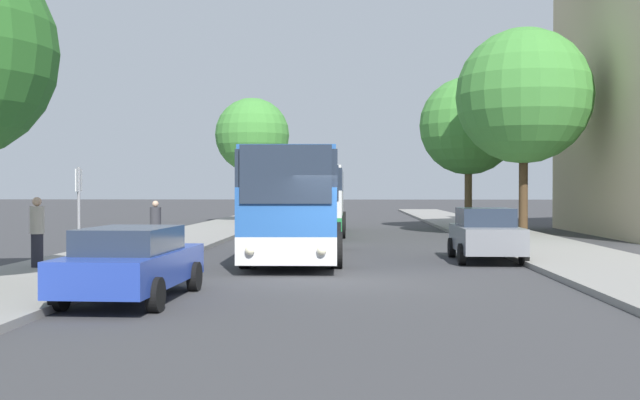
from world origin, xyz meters
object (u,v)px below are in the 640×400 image
object	(u,v)px
parked_car_left_curb	(132,262)
parked_car_right_near	(486,234)
tree_right_mid	(524,96)
bus_middle	(316,199)
pedestrian_waiting_near	(156,225)
tree_right_near	(468,126)
pedestrian_waiting_far	(37,232)
tree_left_near	(252,135)
bus_front	(297,202)
bus_stop_sign	(79,204)

from	to	relation	value
parked_car_left_curb	parked_car_right_near	distance (m)	11.76
tree_right_mid	bus_middle	bearing A→B (deg)	168.71
parked_car_right_near	pedestrian_waiting_near	world-z (taller)	pedestrian_waiting_near
parked_car_left_curb	pedestrian_waiting_near	xyz separation A→B (m)	(-2.21, 10.04, 0.22)
parked_car_right_near	tree_right_near	size ratio (longest dim) A/B	0.49
pedestrian_waiting_far	tree_left_near	size ratio (longest dim) A/B	0.23
parked_car_right_near	pedestrian_waiting_far	distance (m)	12.68
parked_car_right_near	bus_front	bearing A→B (deg)	-7.02
parked_car_left_curb	tree_right_near	bearing A→B (deg)	70.28
parked_car_left_curb	bus_front	bearing A→B (deg)	76.69
parked_car_left_curb	parked_car_right_near	size ratio (longest dim) A/B	1.13
bus_front	parked_car_left_curb	xyz separation A→B (m)	(-2.51, -9.18, -1.00)
parked_car_left_curb	pedestrian_waiting_far	xyz separation A→B (m)	(-3.86, 4.66, 0.32)
parked_car_right_near	bus_stop_sign	world-z (taller)	bus_stop_sign
bus_front	tree_left_near	world-z (taller)	tree_left_near
pedestrian_waiting_near	tree_left_near	world-z (taller)	tree_left_near
bus_front	parked_car_right_near	size ratio (longest dim) A/B	2.63
parked_car_right_near	pedestrian_waiting_far	size ratio (longest dim) A/B	2.22
bus_stop_sign	tree_left_near	bearing A→B (deg)	87.93
tree_left_near	parked_car_left_curb	bearing A→B (deg)	-86.44
parked_car_right_near	pedestrian_waiting_far	world-z (taller)	pedestrian_waiting_far
parked_car_left_curb	pedestrian_waiting_near	world-z (taller)	pedestrian_waiting_near
pedestrian_waiting_far	tree_right_mid	bearing A→B (deg)	14.13
tree_right_mid	pedestrian_waiting_near	bearing A→B (deg)	-144.88
pedestrian_waiting_near	tree_right_mid	bearing A→B (deg)	-141.54
bus_front	tree_right_near	distance (m)	19.48
bus_middle	tree_right_mid	size ratio (longest dim) A/B	1.18
tree_right_mid	tree_right_near	bearing A→B (deg)	102.91
bus_middle	tree_left_near	distance (m)	12.45
bus_front	bus_middle	world-z (taller)	bus_front
parked_car_left_curb	tree_left_near	world-z (taller)	tree_left_near
tree_left_near	tree_right_near	xyz separation A→B (m)	(12.59, -6.35, -0.00)
bus_front	bus_middle	distance (m)	12.77
tree_right_near	parked_car_right_near	bearing A→B (deg)	-97.22
bus_front	bus_stop_sign	bearing A→B (deg)	-146.85
bus_middle	bus_stop_sign	distance (m)	17.47
bus_middle	bus_stop_sign	xyz separation A→B (m)	(-5.57, -16.56, 0.05)
pedestrian_waiting_far	tree_left_near	world-z (taller)	tree_left_near
bus_stop_sign	tree_left_near	distance (m)	27.75
tree_left_near	tree_right_near	distance (m)	14.10
bus_stop_sign	tree_right_near	distance (m)	25.40
bus_front	tree_left_near	size ratio (longest dim) A/B	1.35
pedestrian_waiting_near	tree_right_mid	size ratio (longest dim) A/B	0.18
pedestrian_waiting_near	tree_right_mid	xyz separation A→B (m)	(14.23, 10.01, 5.42)
parked_car_left_curb	pedestrian_waiting_far	distance (m)	6.06
bus_middle	tree_right_near	bearing A→B (deg)	29.32
tree_right_near	parked_car_left_curb	bearing A→B (deg)	-111.71
tree_left_near	tree_right_mid	distance (m)	19.04
bus_front	parked_car_right_near	world-z (taller)	bus_front
bus_stop_sign	tree_left_near	world-z (taller)	tree_left_near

